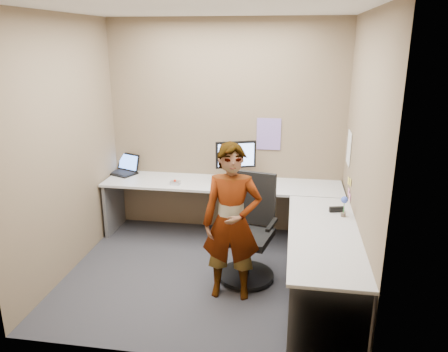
% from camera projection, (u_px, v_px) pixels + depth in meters
% --- Properties ---
extents(ground, '(3.00, 3.00, 0.00)m').
position_uv_depth(ground, '(207.00, 274.00, 4.73)').
color(ground, '#2A2A2F').
rests_on(ground, ground).
extents(wall_back, '(3.00, 0.00, 3.00)m').
position_uv_depth(wall_back, '(226.00, 129.00, 5.55)').
color(wall_back, brown).
rests_on(wall_back, ground).
extents(wall_right, '(0.00, 2.70, 2.70)m').
position_uv_depth(wall_right, '(362.00, 160.00, 4.10)').
color(wall_right, brown).
rests_on(wall_right, ground).
extents(wall_left, '(0.00, 2.70, 2.70)m').
position_uv_depth(wall_left, '(65.00, 148.00, 4.55)').
color(wall_left, brown).
rests_on(wall_left, ground).
extents(ceiling, '(3.00, 3.00, 0.00)m').
position_uv_depth(ceiling, '(204.00, 9.00, 3.92)').
color(ceiling, white).
rests_on(ceiling, wall_back).
extents(desk, '(2.98, 2.58, 0.73)m').
position_uv_depth(desk, '(252.00, 213.00, 4.85)').
color(desk, '#B6B6B6').
rests_on(desk, ground).
extents(paper_ream, '(0.37, 0.31, 0.06)m').
position_uv_depth(paper_ream, '(235.00, 181.00, 5.39)').
color(paper_ream, red).
rests_on(paper_ream, desk).
extents(monitor, '(0.48, 0.22, 0.47)m').
position_uv_depth(monitor, '(236.00, 157.00, 5.31)').
color(monitor, black).
rests_on(monitor, paper_ream).
extents(laptop, '(0.44, 0.41, 0.25)m').
position_uv_depth(laptop, '(125.00, 168.00, 5.81)').
color(laptop, black).
rests_on(laptop, desk).
extents(trackball_mouse, '(0.12, 0.08, 0.07)m').
position_uv_depth(trackball_mouse, '(175.00, 183.00, 5.35)').
color(trackball_mouse, '#B7B7BC').
rests_on(trackball_mouse, desk).
extents(origami, '(0.10, 0.10, 0.06)m').
position_uv_depth(origami, '(236.00, 187.00, 5.18)').
color(origami, white).
rests_on(origami, desk).
extents(stapler, '(0.16, 0.08, 0.05)m').
position_uv_depth(stapler, '(337.00, 209.00, 4.51)').
color(stapler, black).
rests_on(stapler, desk).
extents(flower, '(0.07, 0.07, 0.22)m').
position_uv_depth(flower, '(344.00, 203.00, 4.35)').
color(flower, brown).
rests_on(flower, desk).
extents(calendar_purple, '(0.30, 0.01, 0.40)m').
position_uv_depth(calendar_purple, '(269.00, 134.00, 5.47)').
color(calendar_purple, '#846BB7').
rests_on(calendar_purple, wall_back).
extents(calendar_white, '(0.01, 0.28, 0.38)m').
position_uv_depth(calendar_white, '(349.00, 148.00, 4.98)').
color(calendar_white, white).
rests_on(calendar_white, wall_right).
extents(sticky_note_a, '(0.01, 0.07, 0.07)m').
position_uv_depth(sticky_note_a, '(350.00, 182.00, 4.74)').
color(sticky_note_a, '#F2E059').
rests_on(sticky_note_a, wall_right).
extents(sticky_note_b, '(0.01, 0.07, 0.07)m').
position_uv_depth(sticky_note_b, '(349.00, 192.00, 4.83)').
color(sticky_note_b, pink).
rests_on(sticky_note_b, wall_right).
extents(sticky_note_c, '(0.01, 0.07, 0.07)m').
position_uv_depth(sticky_note_c, '(350.00, 198.00, 4.72)').
color(sticky_note_c, pink).
rests_on(sticky_note_c, wall_right).
extents(sticky_note_d, '(0.01, 0.07, 0.07)m').
position_uv_depth(sticky_note_d, '(348.00, 181.00, 4.89)').
color(sticky_note_d, '#F2E059').
rests_on(sticky_note_d, wall_right).
extents(office_chair, '(0.62, 0.59, 1.10)m').
position_uv_depth(office_chair, '(249.00, 238.00, 4.57)').
color(office_chair, black).
rests_on(office_chair, ground).
extents(person, '(0.58, 0.40, 1.54)m').
position_uv_depth(person, '(232.00, 223.00, 4.14)').
color(person, '#999399').
rests_on(person, ground).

